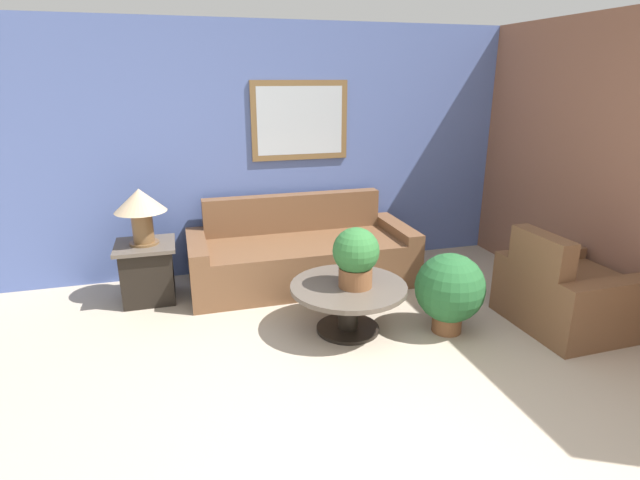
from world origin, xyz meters
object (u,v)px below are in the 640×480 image
object	(u,v)px
armchair	(566,294)
potted_plant_floor	(450,290)
coffee_table	(348,297)
potted_plant_on_table	(356,256)
side_table	(148,271)
table_lamp	(140,206)
couch_main	(301,256)

from	to	relation	value
armchair	potted_plant_floor	xyz separation A→B (m)	(-1.03, 0.17, 0.10)
coffee_table	potted_plant_floor	world-z (taller)	potted_plant_floor
potted_plant_on_table	armchair	bearing A→B (deg)	-12.08
side_table	potted_plant_floor	world-z (taller)	potted_plant_floor
table_lamp	armchair	bearing A→B (deg)	-24.02
couch_main	potted_plant_on_table	distance (m)	1.27
couch_main	armchair	bearing A→B (deg)	-39.11
armchair	potted_plant_floor	distance (m)	1.05
armchair	side_table	xyz separation A→B (m)	(-3.46, 1.54, 0.01)
couch_main	armchair	distance (m)	2.50
armchair	side_table	size ratio (longest dim) A/B	1.73
armchair	potted_plant_on_table	xyz separation A→B (m)	(-1.78, 0.38, 0.40)
coffee_table	side_table	world-z (taller)	side_table
coffee_table	side_table	bearing A→B (deg)	145.50
couch_main	table_lamp	world-z (taller)	table_lamp
couch_main	table_lamp	bearing A→B (deg)	-178.70
side_table	table_lamp	size ratio (longest dim) A/B	1.08
table_lamp	potted_plant_on_table	bearing A→B (deg)	-34.68
couch_main	table_lamp	size ratio (longest dim) A/B	4.34
potted_plant_floor	side_table	bearing A→B (deg)	150.65
armchair	potted_plant_on_table	bearing A→B (deg)	76.80
table_lamp	couch_main	bearing A→B (deg)	1.30
table_lamp	potted_plant_floor	size ratio (longest dim) A/B	0.77
coffee_table	table_lamp	bearing A→B (deg)	145.50
couch_main	table_lamp	distance (m)	1.65
potted_plant_on_table	potted_plant_floor	distance (m)	0.84
couch_main	potted_plant_on_table	world-z (taller)	potted_plant_on_table
armchair	coffee_table	world-z (taller)	armchair
side_table	table_lamp	xyz separation A→B (m)	(-0.00, 0.00, 0.64)
armchair	coffee_table	xyz separation A→B (m)	(-1.83, 0.42, 0.02)
side_table	table_lamp	world-z (taller)	table_lamp
side_table	potted_plant_on_table	distance (m)	2.08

